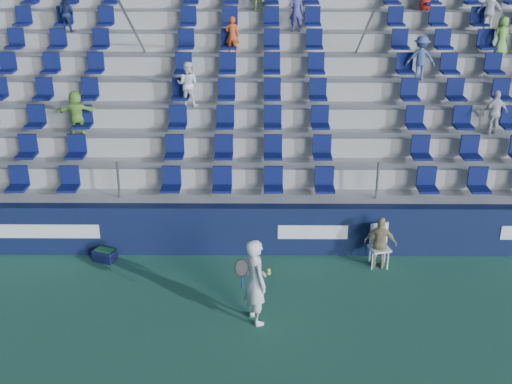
{
  "coord_description": "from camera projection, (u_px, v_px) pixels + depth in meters",
  "views": [
    {
      "loc": [
        0.29,
        -10.14,
        7.24
      ],
      "look_at": [
        0.2,
        2.8,
        1.7
      ],
      "focal_mm": 45.0,
      "sensor_mm": 36.0,
      "label": 1
    }
  ],
  "objects": [
    {
      "name": "ball_bin",
      "position": [
        105.0,
        255.0,
        14.67
      ],
      "size": [
        0.58,
        0.48,
        0.28
      ],
      "color": "#0E1335",
      "rests_on": "ground"
    },
    {
      "name": "ground",
      "position": [
        244.0,
        332.0,
        12.18
      ],
      "size": [
        70.0,
        70.0,
        0.0
      ],
      "primitive_type": "plane",
      "color": "#2B654C",
      "rests_on": "ground"
    },
    {
      "name": "line_judge_chair",
      "position": [
        379.0,
        242.0,
        14.37
      ],
      "size": [
        0.52,
        0.53,
        0.97
      ],
      "color": "white",
      "rests_on": "ground"
    },
    {
      "name": "tennis_player",
      "position": [
        255.0,
        281.0,
        12.19
      ],
      "size": [
        0.73,
        0.76,
        1.76
      ],
      "color": "white",
      "rests_on": "ground"
    },
    {
      "name": "line_judge",
      "position": [
        380.0,
        243.0,
        14.21
      ],
      "size": [
        0.77,
        0.47,
        1.22
      ],
      "primitive_type": "imported",
      "rotation": [
        0.0,
        0.0,
        2.88
      ],
      "color": "tan",
      "rests_on": "ground"
    },
    {
      "name": "grandstand",
      "position": [
        250.0,
        106.0,
        18.91
      ],
      "size": [
        24.0,
        8.17,
        6.63
      ],
      "color": "#A5A5A0",
      "rests_on": "ground"
    },
    {
      "name": "sponsor_wall",
      "position": [
        248.0,
        230.0,
        14.83
      ],
      "size": [
        24.0,
        0.32,
        1.2
      ],
      "color": "#10193D",
      "rests_on": "ground"
    }
  ]
}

